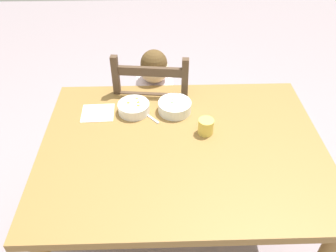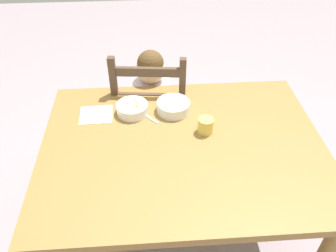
{
  "view_description": "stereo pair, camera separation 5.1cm",
  "coord_description": "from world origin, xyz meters",
  "px_view_note": "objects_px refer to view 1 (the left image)",
  "views": [
    {
      "loc": [
        -0.11,
        -1.19,
        1.87
      ],
      "look_at": [
        -0.07,
        0.08,
        0.81
      ],
      "focal_mm": 36.89,
      "sensor_mm": 36.0,
      "label": 1
    },
    {
      "loc": [
        -0.16,
        -1.19,
        1.87
      ],
      "look_at": [
        -0.07,
        0.08,
        0.81
      ],
      "focal_mm": 36.89,
      "sensor_mm": 36.0,
      "label": 2
    }
  ],
  "objects_px": {
    "drinking_cup": "(206,126)",
    "spoon": "(147,114)",
    "bowl_of_peas": "(175,106)",
    "dining_table": "(182,159)",
    "child_figure": "(155,100)",
    "dining_chair": "(155,120)",
    "bowl_of_carrots": "(134,107)"
  },
  "relations": [
    {
      "from": "dining_table",
      "to": "dining_chair",
      "type": "height_order",
      "value": "dining_chair"
    },
    {
      "from": "dining_chair",
      "to": "child_figure",
      "type": "bearing_deg",
      "value": -20.26
    },
    {
      "from": "dining_chair",
      "to": "child_figure",
      "type": "height_order",
      "value": "dining_chair"
    },
    {
      "from": "spoon",
      "to": "bowl_of_carrots",
      "type": "bearing_deg",
      "value": 156.72
    },
    {
      "from": "dining_table",
      "to": "bowl_of_peas",
      "type": "height_order",
      "value": "bowl_of_peas"
    },
    {
      "from": "bowl_of_carrots",
      "to": "drinking_cup",
      "type": "xyz_separation_m",
      "value": [
        0.36,
        -0.18,
        0.01
      ]
    },
    {
      "from": "dining_table",
      "to": "bowl_of_peas",
      "type": "xyz_separation_m",
      "value": [
        -0.03,
        0.26,
        0.13
      ]
    },
    {
      "from": "spoon",
      "to": "drinking_cup",
      "type": "bearing_deg",
      "value": -27.09
    },
    {
      "from": "bowl_of_carrots",
      "to": "spoon",
      "type": "xyz_separation_m",
      "value": [
        0.07,
        -0.03,
        -0.02
      ]
    },
    {
      "from": "spoon",
      "to": "bowl_of_peas",
      "type": "bearing_deg",
      "value": 11.31
    },
    {
      "from": "dining_table",
      "to": "drinking_cup",
      "type": "bearing_deg",
      "value": 35.08
    },
    {
      "from": "dining_chair",
      "to": "bowl_of_peas",
      "type": "bearing_deg",
      "value": -69.0
    },
    {
      "from": "child_figure",
      "to": "drinking_cup",
      "type": "distance_m",
      "value": 0.56
    },
    {
      "from": "dining_table",
      "to": "bowl_of_peas",
      "type": "relative_size",
      "value": 7.72
    },
    {
      "from": "dining_chair",
      "to": "drinking_cup",
      "type": "height_order",
      "value": "dining_chair"
    },
    {
      "from": "dining_chair",
      "to": "dining_table",
      "type": "bearing_deg",
      "value": -75.92
    },
    {
      "from": "bowl_of_carrots",
      "to": "spoon",
      "type": "height_order",
      "value": "bowl_of_carrots"
    },
    {
      "from": "child_figure",
      "to": "bowl_of_peas",
      "type": "bearing_deg",
      "value": -69.88
    },
    {
      "from": "bowl_of_carrots",
      "to": "bowl_of_peas",
      "type": "bearing_deg",
      "value": -0.0
    },
    {
      "from": "dining_table",
      "to": "child_figure",
      "type": "relative_size",
      "value": 1.42
    },
    {
      "from": "bowl_of_peas",
      "to": "drinking_cup",
      "type": "height_order",
      "value": "drinking_cup"
    },
    {
      "from": "bowl_of_peas",
      "to": "spoon",
      "type": "distance_m",
      "value": 0.15
    },
    {
      "from": "dining_chair",
      "to": "spoon",
      "type": "relative_size",
      "value": 8.39
    },
    {
      "from": "drinking_cup",
      "to": "child_figure",
      "type": "bearing_deg",
      "value": 118.01
    },
    {
      "from": "dining_chair",
      "to": "spoon",
      "type": "height_order",
      "value": "dining_chair"
    },
    {
      "from": "dining_chair",
      "to": "drinking_cup",
      "type": "bearing_deg",
      "value": -61.54
    },
    {
      "from": "child_figure",
      "to": "bowl_of_carrots",
      "type": "distance_m",
      "value": 0.35
    },
    {
      "from": "dining_chair",
      "to": "drinking_cup",
      "type": "xyz_separation_m",
      "value": [
        0.26,
        -0.47,
        0.34
      ]
    },
    {
      "from": "dining_table",
      "to": "child_figure",
      "type": "distance_m",
      "value": 0.57
    },
    {
      "from": "drinking_cup",
      "to": "spoon",
      "type": "bearing_deg",
      "value": 152.91
    },
    {
      "from": "bowl_of_peas",
      "to": "dining_table",
      "type": "bearing_deg",
      "value": -84.31
    },
    {
      "from": "child_figure",
      "to": "bowl_of_peas",
      "type": "xyz_separation_m",
      "value": [
        0.11,
        -0.29,
        0.17
      ]
    }
  ]
}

